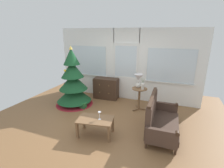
# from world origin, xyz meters

# --- Properties ---
(ground_plane) EXTENTS (6.76, 6.76, 0.00)m
(ground_plane) POSITION_xyz_m (0.00, 0.00, 0.00)
(ground_plane) COLOR brown
(back_wall_with_door) EXTENTS (5.20, 0.14, 2.55)m
(back_wall_with_door) POSITION_xyz_m (0.00, 2.08, 1.28)
(back_wall_with_door) COLOR white
(back_wall_with_door) RESTS_ON ground
(christmas_tree) EXTENTS (1.27, 1.27, 2.00)m
(christmas_tree) POSITION_xyz_m (-1.48, 0.89, 0.72)
(christmas_tree) COLOR #4C331E
(christmas_tree) RESTS_ON ground
(dresser_cabinet) EXTENTS (0.92, 0.47, 0.78)m
(dresser_cabinet) POSITION_xyz_m (-0.66, 1.79, 0.39)
(dresser_cabinet) COLOR #3D281C
(dresser_cabinet) RESTS_ON ground
(settee_sofa) EXTENTS (0.75, 1.53, 0.96)m
(settee_sofa) POSITION_xyz_m (1.43, 0.16, 0.38)
(settee_sofa) COLOR #3D281C
(settee_sofa) RESTS_ON ground
(side_table) EXTENTS (0.50, 0.48, 0.72)m
(side_table) POSITION_xyz_m (0.70, 1.29, 0.51)
(side_table) COLOR brown
(side_table) RESTS_ON ground
(table_lamp) EXTENTS (0.28, 0.28, 0.44)m
(table_lamp) POSITION_xyz_m (0.64, 1.33, 1.00)
(table_lamp) COLOR silver
(table_lamp) RESTS_ON side_table
(flower_vase) EXTENTS (0.11, 0.10, 0.35)m
(flower_vase) POSITION_xyz_m (0.80, 1.23, 0.83)
(flower_vase) COLOR beige
(flower_vase) RESTS_ON side_table
(coffee_table) EXTENTS (0.92, 0.65, 0.43)m
(coffee_table) POSITION_xyz_m (0.02, -0.49, 0.37)
(coffee_table) COLOR brown
(coffee_table) RESTS_ON ground
(wine_glass) EXTENTS (0.08, 0.08, 0.20)m
(wine_glass) POSITION_xyz_m (0.13, -0.47, 0.57)
(wine_glass) COLOR silver
(wine_glass) RESTS_ON coffee_table
(gift_box) EXTENTS (0.18, 0.16, 0.18)m
(gift_box) POSITION_xyz_m (-1.03, 0.70, 0.09)
(gift_box) COLOR #266633
(gift_box) RESTS_ON ground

